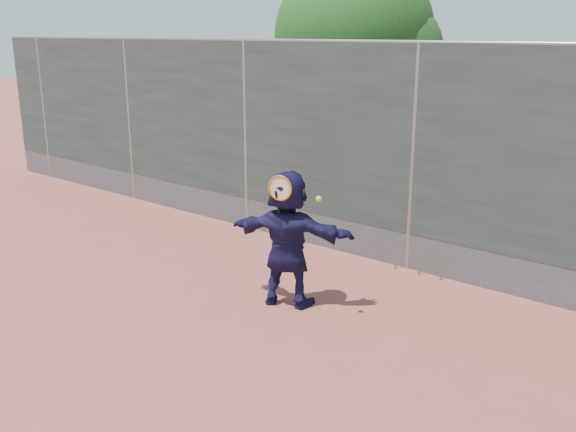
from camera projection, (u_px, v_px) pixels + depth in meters
The scene contains 6 objects.
ground at pixel (227, 367), 6.22m from camera, with size 80.00×80.00×0.00m, color #9E4C42.
player at pixel (288, 238), 7.45m from camera, with size 1.51×0.48×1.63m, color #18163D.
fence at pixel (413, 154), 8.37m from camera, with size 20.00×0.06×3.03m.
swing_action at pixel (284, 191), 7.07m from camera, with size 0.67×0.14×0.51m.
tree_left at pixel (362, 42), 12.00m from camera, with size 3.15×3.00×4.53m.
weed_clump at pixel (423, 266), 8.51m from camera, with size 0.68×0.07×0.30m.
Camera 1 is at (4.01, -3.91, 3.14)m, focal length 40.00 mm.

